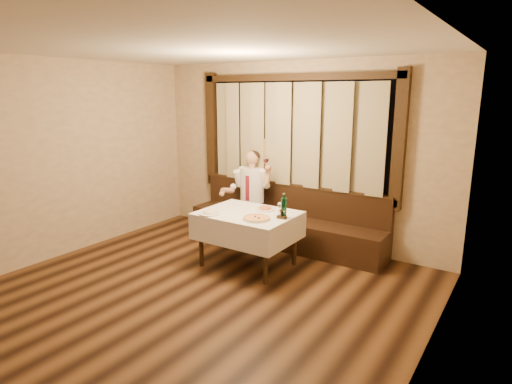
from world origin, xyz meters
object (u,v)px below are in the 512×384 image
Objects in this scene: pizza at (256,218)px; pasta_cream at (209,211)px; banquette at (285,225)px; dining_table at (248,220)px; seated_man at (250,189)px; green_bottle at (284,208)px; pasta_red at (265,207)px; cruet_caddy at (282,215)px.

pasta_cream is at bearing -167.53° from pizza.
pizza is (0.28, -1.23, 0.46)m from banquette.
dining_table is 0.89× the size of seated_man.
pasta_cream reaches higher than pizza.
pizza is 0.38m from green_bottle.
pasta_red is 0.47m from green_bottle.
banquette is at bearing 90.00° from dining_table.
pizza is 1.28× the size of pasta_red.
green_bottle is (0.25, 0.25, 0.12)m from pizza.
pasta_red is at bearing 64.53° from dining_table.
pizza is 2.84× the size of cruet_caddy.
pizza is at bearing -77.37° from banquette.
pasta_red reaches higher than pizza.
cruet_caddy is at bearing -62.82° from banquette.
pasta_cream is (-0.37, -0.35, 0.14)m from dining_table.
pasta_red is 0.77m from pasta_cream.
pasta_red is 1.00m from seated_man.
dining_table is 4.47× the size of pasta_cream.
pasta_red is at bearing -81.40° from banquette.
pizza is at bearing -52.34° from seated_man.
seated_man is at bearing 136.40° from pasta_red.
banquette is at bearing 98.60° from pasta_red.
pasta_cream is at bearing -129.55° from pasta_red.
seated_man is (-0.60, 0.93, 0.18)m from dining_table.
cruet_caddy is at bearing 0.36° from dining_table.
pasta_cream is 0.87× the size of green_bottle.
green_bottle reaches higher than cruet_caddy.
dining_table is at bearing 42.99° from pasta_cream.
pasta_red is 2.22× the size of cruet_caddy.
green_bottle reaches higher than pizza.
pasta_cream is at bearing -163.35° from cruet_caddy.
green_bottle reaches higher than dining_table.
pasta_cream is at bearing -137.01° from dining_table.
banquette is 2.52× the size of dining_table.
pasta_red is at bearing 50.45° from pasta_cream.
pasta_red is at bearing 144.31° from cruet_caddy.
pasta_cream is at bearing -79.88° from seated_man.
banquette reaches higher than dining_table.
green_bottle is (0.41, -0.20, 0.10)m from pasta_red.
pizza is 1.44m from seated_man.
banquette is 9.85× the size of green_bottle.
pasta_red is 0.20× the size of seated_man.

